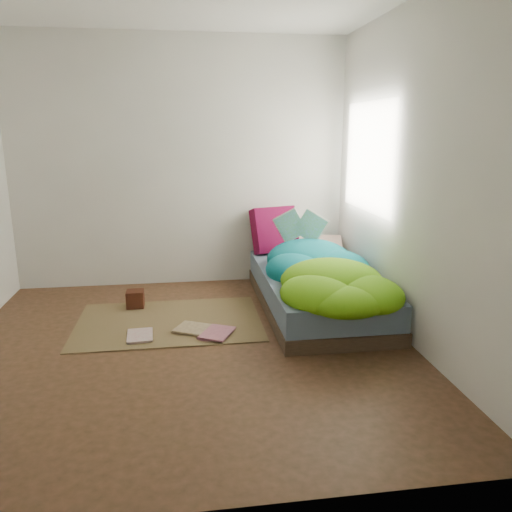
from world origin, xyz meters
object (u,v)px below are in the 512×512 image
Objects in this scene: floor_book_a at (127,337)px; pillow_magenta at (275,230)px; wooden_box at (135,299)px; open_book at (301,216)px; bed at (316,291)px; floor_book_b at (204,332)px.

pillow_magenta is at bearing 40.21° from floor_book_a.
open_book is at bearing 6.30° from wooden_box.
bed is 1.78m from floor_book_a.
pillow_magenta is (-0.23, 0.90, 0.42)m from bed.
floor_book_b is at bearing -2.93° from floor_book_a.
open_book is at bearing 98.04° from bed.
wooden_box is 0.96m from floor_book_b.
floor_book_b reaches higher than floor_book_a.
bed is 1.02m from pillow_magenta.
open_book is 2.04m from floor_book_a.
floor_book_b is at bearing -117.94° from open_book.
open_book is 1.79m from wooden_box.
floor_book_a is at bearing -130.64° from open_book.
floor_book_a is at bearing -90.54° from wooden_box.
open_book reaches higher than bed.
pillow_magenta reaches higher than floor_book_a.
wooden_box is (-1.63, -0.18, -0.72)m from open_book.
wooden_box reaches higher than floor_book_b.
bed is 4.59× the size of open_book.
open_book is 2.73× the size of wooden_box.
floor_book_b is at bearing -137.90° from pillow_magenta.
floor_book_a is (-1.70, -0.49, -0.15)m from bed.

